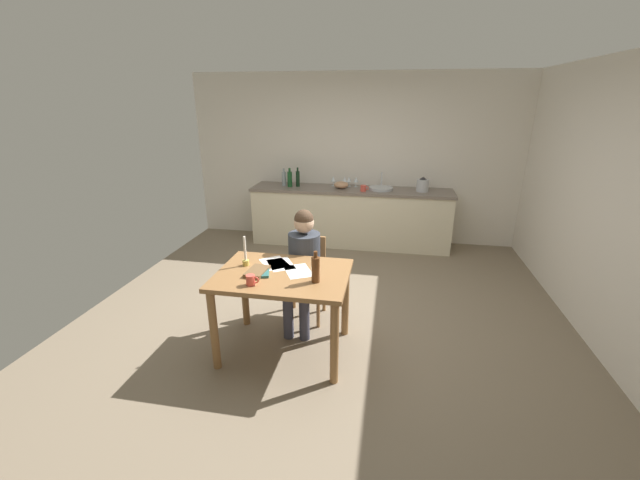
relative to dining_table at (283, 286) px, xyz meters
name	(u,v)px	position (x,y,z in m)	size (l,w,h in m)	color
ground_plane	(326,315)	(0.27, 0.71, -0.67)	(5.20, 5.20, 0.04)	#7A6B56
wall_back	(354,159)	(0.27, 3.31, 0.65)	(5.20, 0.12, 2.60)	silver
wall_right	(623,210)	(2.87, 0.71, 0.65)	(0.12, 5.20, 2.60)	silver
kitchen_counter	(350,216)	(0.27, 2.95, -0.20)	(3.09, 0.64, 0.90)	beige
dining_table	(283,286)	(0.00, 0.00, 0.00)	(1.15, 0.84, 0.78)	olive
chair_at_table	(306,274)	(0.06, 0.66, -0.18)	(0.40, 0.40, 0.86)	olive
person_seated	(303,262)	(0.06, 0.51, 0.02)	(0.32, 0.59, 1.19)	#333842
coffee_mug	(251,280)	(-0.19, -0.27, 0.17)	(0.11, 0.07, 0.09)	#D84C3F
candlestick	(245,257)	(-0.37, 0.10, 0.20)	(0.06, 0.06, 0.28)	gold
book_magazine	(260,273)	(-0.19, -0.05, 0.14)	(0.16, 0.19, 0.02)	#285B58
book_cookery	(257,271)	(-0.21, -0.05, 0.14)	(0.15, 0.25, 0.03)	brown
paper_letter	(281,264)	(-0.07, 0.18, 0.13)	(0.21, 0.30, 0.00)	white
paper_bill	(298,271)	(0.12, 0.06, 0.13)	(0.21, 0.30, 0.00)	white
paper_envelope	(275,263)	(-0.13, 0.20, 0.13)	(0.21, 0.30, 0.00)	white
wine_bottle_on_table	(316,269)	(0.31, -0.12, 0.24)	(0.07, 0.07, 0.27)	#593319
sink_unit	(381,188)	(0.73, 2.95, 0.27)	(0.36, 0.36, 0.24)	#B2B7BC
bottle_oil	(284,179)	(-0.80, 2.96, 0.36)	(0.07, 0.07, 0.27)	#8C999E
bottle_vinegar	(290,179)	(-0.69, 2.92, 0.37)	(0.07, 0.07, 0.29)	#194C23
bottle_wine_red	(298,178)	(-0.57, 2.96, 0.37)	(0.06, 0.06, 0.30)	black
mixing_bowl	(341,185)	(0.12, 2.95, 0.30)	(0.23, 0.23, 0.10)	tan
stovetop_kettle	(423,185)	(1.34, 2.95, 0.34)	(0.18, 0.18, 0.22)	#B7BABF
wine_glass_near_sink	(356,180)	(0.33, 3.10, 0.35)	(0.07, 0.07, 0.15)	silver
wine_glass_by_kettle	(349,180)	(0.22, 3.10, 0.35)	(0.07, 0.07, 0.15)	silver
wine_glass_back_left	(345,179)	(0.15, 3.10, 0.35)	(0.07, 0.07, 0.15)	silver
wine_glass_back_right	(333,179)	(-0.03, 3.10, 0.35)	(0.07, 0.07, 0.15)	silver
teacup_on_counter	(364,188)	(0.47, 2.80, 0.29)	(0.12, 0.09, 0.09)	#D84C3F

